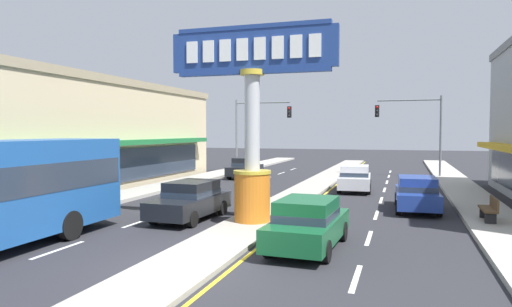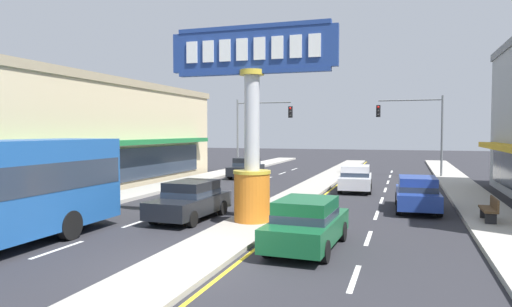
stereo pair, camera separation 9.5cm
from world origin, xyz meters
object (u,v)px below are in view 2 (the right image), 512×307
object	(u,v)px
sedan_far_right_lane	(417,193)
storefront_left	(49,134)
sedan_mid_left_lane	(356,178)
sedan_near_left_lane	(246,167)
pedestrian_near_kerb	(85,186)
traffic_light_left_side	(257,123)
traffic_light_right_side	(417,122)
street_bench	(490,209)
sedan_kerb_right	(190,200)
sedan_far_left_oncoming	(307,223)
district_sign	(252,127)

from	to	relation	value
sedan_far_right_lane	storefront_left	bearing A→B (deg)	176.10
sedan_mid_left_lane	sedan_near_left_lane	bearing A→B (deg)	147.85
sedan_mid_left_lane	pedestrian_near_kerb	distance (m)	14.97
traffic_light_left_side	storefront_left	bearing A→B (deg)	-123.56
sedan_near_left_lane	pedestrian_near_kerb	bearing A→B (deg)	-98.24
storefront_left	sedan_far_right_lane	size ratio (longest dim) A/B	5.96
traffic_light_right_side	street_bench	xyz separation A→B (m)	(2.23, -18.06, -3.60)
storefront_left	sedan_kerb_right	world-z (taller)	storefront_left
sedan_near_left_lane	street_bench	distance (m)	20.20
sedan_near_left_lane	sedan_kerb_right	world-z (taller)	same
sedan_far_left_oncoming	traffic_light_left_side	bearing A→B (deg)	111.26
storefront_left	traffic_light_right_side	bearing A→B (deg)	32.96
sedan_mid_left_lane	street_bench	distance (m)	10.34
sedan_kerb_right	storefront_left	bearing A→B (deg)	153.42
sedan_near_left_lane	sedan_far_left_oncoming	xyz separation A→B (m)	(8.71, -19.49, 0.00)
sedan_far_right_lane	street_bench	xyz separation A→B (m)	(2.51, -2.59, -0.14)
traffic_light_right_side	sedan_kerb_right	bearing A→B (deg)	-113.87
sedan_mid_left_lane	sedan_far_left_oncoming	bearing A→B (deg)	-90.03
sedan_kerb_right	pedestrian_near_kerb	distance (m)	5.62
pedestrian_near_kerb	traffic_light_right_side	bearing A→B (deg)	53.48
storefront_left	traffic_light_left_side	size ratio (longest dim) A/B	4.18
sedan_far_left_oncoming	sedan_kerb_right	xyz separation A→B (m)	(-5.41, 3.19, 0.00)
district_sign	traffic_light_right_side	world-z (taller)	district_sign
traffic_light_left_side	pedestrian_near_kerb	xyz separation A→B (m)	(-1.98, -19.28, -3.17)
sedan_near_left_lane	sedan_mid_left_lane	xyz separation A→B (m)	(8.72, -5.48, 0.00)
traffic_light_right_side	sedan_far_right_lane	distance (m)	15.86
traffic_light_right_side	sedan_near_left_lane	bearing A→B (deg)	-161.86
sedan_mid_left_lane	street_bench	world-z (taller)	sedan_mid_left_lane
street_bench	sedan_near_left_lane	bearing A→B (deg)	136.01
street_bench	storefront_left	bearing A→B (deg)	170.39
sedan_mid_left_lane	sedan_far_left_oncoming	size ratio (longest dim) A/B	1.00
sedan_near_left_lane	district_sign	bearing A→B (deg)	-70.10
district_sign	sedan_near_left_lane	size ratio (longest dim) A/B	1.68
sedan_far_right_lane	sedan_mid_left_lane	xyz separation A→B (m)	(-3.30, 5.96, 0.00)
sedan_far_right_lane	sedan_mid_left_lane	size ratio (longest dim) A/B	0.99
traffic_light_left_side	sedan_mid_left_lane	xyz separation A→B (m)	(9.00, -9.12, -3.46)
sedan_far_left_oncoming	sedan_kerb_right	size ratio (longest dim) A/B	1.00
sedan_far_right_lane	sedan_kerb_right	distance (m)	9.98
traffic_light_right_side	storefront_left	bearing A→B (deg)	-147.04
traffic_light_left_side	sedan_far_left_oncoming	distance (m)	25.06
sedan_mid_left_lane	pedestrian_near_kerb	bearing A→B (deg)	-137.24
traffic_light_left_side	sedan_kerb_right	xyz separation A→B (m)	(3.59, -19.94, -3.46)
traffic_light_left_side	sedan_kerb_right	size ratio (longest dim) A/B	1.42
sedan_mid_left_lane	sedan_far_left_oncoming	xyz separation A→B (m)	(-0.01, -14.01, 0.00)
district_sign	sedan_far_right_lane	bearing A→B (deg)	40.66
sedan_mid_left_lane	district_sign	bearing A→B (deg)	-103.70
sedan_far_right_lane	sedan_far_left_oncoming	size ratio (longest dim) A/B	0.99
storefront_left	traffic_light_left_side	bearing A→B (deg)	56.44
storefront_left	pedestrian_near_kerb	world-z (taller)	storefront_left
street_bench	pedestrian_near_kerb	distance (m)	16.88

